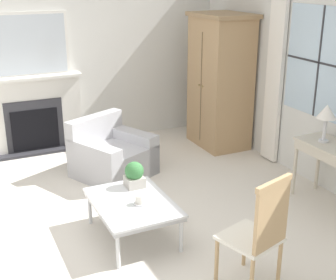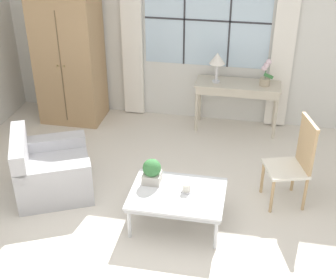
{
  "view_description": "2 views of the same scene",
  "coord_description": "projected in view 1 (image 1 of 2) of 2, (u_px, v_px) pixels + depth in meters",
  "views": [
    {
      "loc": [
        3.98,
        -1.05,
        2.56
      ],
      "look_at": [
        -0.12,
        0.88,
        0.93
      ],
      "focal_mm": 50.0,
      "sensor_mm": 36.0,
      "label": 1
    },
    {
      "loc": [
        0.7,
        -3.55,
        3.36
      ],
      "look_at": [
        -0.15,
        0.87,
        0.77
      ],
      "focal_mm": 50.0,
      "sensor_mm": 36.0,
      "label": 2
    }
  ],
  "objects": [
    {
      "name": "ground_plane",
      "position": [
        94.0,
        244.0,
        4.68
      ],
      "size": [
        14.0,
        14.0,
        0.0
      ],
      "primitive_type": "plane",
      "color": "silver"
    },
    {
      "name": "wall_left",
      "position": [
        69.0,
        54.0,
        7.03
      ],
      "size": [
        0.06,
        7.2,
        2.8
      ],
      "primitive_type": "cube",
      "color": "silver",
      "rests_on": "ground_plane"
    },
    {
      "name": "fireplace",
      "position": [
        32.0,
        108.0,
        6.92
      ],
      "size": [
        0.34,
        1.5,
        2.05
      ],
      "color": "#2D2D33",
      "rests_on": "ground_plane"
    },
    {
      "name": "armoire",
      "position": [
        220.0,
        81.0,
        7.07
      ],
      "size": [
        0.98,
        0.71,
        2.01
      ],
      "color": "tan",
      "rests_on": "ground_plane"
    },
    {
      "name": "table_lamp",
      "position": [
        327.0,
        113.0,
        5.23
      ],
      "size": [
        0.22,
        0.22,
        0.44
      ],
      "color": "silver",
      "rests_on": "console_table"
    },
    {
      "name": "armchair_upholstered",
      "position": [
        112.0,
        156.0,
        6.2
      ],
      "size": [
        1.14,
        1.16,
        0.76
      ],
      "color": "#B2B2B7",
      "rests_on": "ground_plane"
    },
    {
      "name": "side_chair_wooden",
      "position": [
        261.0,
        229.0,
        3.83
      ],
      "size": [
        0.55,
        0.55,
        1.05
      ],
      "color": "white",
      "rests_on": "ground_plane"
    },
    {
      "name": "coffee_table",
      "position": [
        133.0,
        205.0,
        4.69
      ],
      "size": [
        1.0,
        0.74,
        0.41
      ],
      "color": "silver",
      "rests_on": "ground_plane"
    },
    {
      "name": "potted_plant_small",
      "position": [
        134.0,
        175.0,
        4.95
      ],
      "size": [
        0.2,
        0.2,
        0.28
      ],
      "color": "#BCB7AD",
      "rests_on": "coffee_table"
    },
    {
      "name": "pillar_candle",
      "position": [
        140.0,
        200.0,
        4.6
      ],
      "size": [
        0.12,
        0.12,
        0.11
      ],
      "color": "silver",
      "rests_on": "coffee_table"
    }
  ]
}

